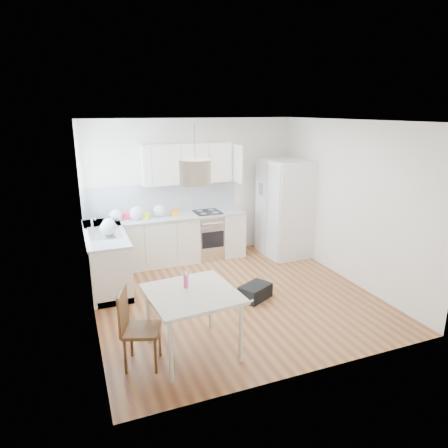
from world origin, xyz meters
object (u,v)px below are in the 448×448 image
Objects in this scene: dining_table at (192,299)px; dining_chair at (142,328)px; gym_bag at (255,292)px; refrigerator at (285,208)px.

dining_table is 0.66m from dining_chair.
dining_chair is (-0.61, -0.03, -0.24)m from dining_table.
gym_bag is (1.93, 1.04, -0.36)m from dining_chair.
gym_bag is (1.32, 1.01, -0.59)m from dining_table.
refrigerator is at bearing 38.98° from dining_table.
dining_chair is 1.90× the size of gym_bag.
refrigerator is 2.05× the size of dining_chair.
gym_bag is (-1.43, -1.64, -0.85)m from refrigerator.
gym_bag is at bearing 32.46° from dining_table.
refrigerator reaches higher than dining_chair.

